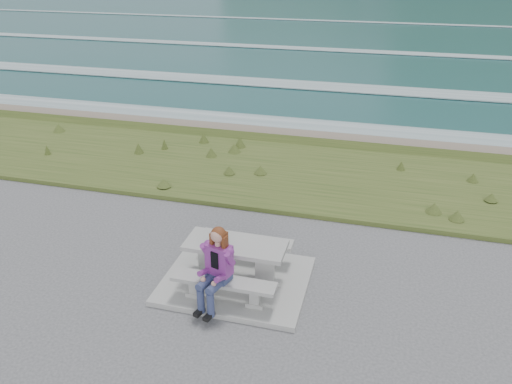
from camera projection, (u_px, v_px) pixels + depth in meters
concrete_slab at (236, 280)px, 9.16m from camera, size 2.60×2.10×0.10m
picnic_table at (236, 251)px, 8.88m from camera, size 1.80×0.75×0.75m
bench_landward at (224, 285)px, 8.38m from camera, size 1.80×0.35×0.45m
bench_seaward at (247, 242)px, 9.59m from camera, size 1.80×0.35×0.45m
grass_verge at (290, 176)px, 13.52m from camera, size 160.00×4.50×0.22m
shore_drop at (308, 140)px, 16.04m from camera, size 160.00×0.80×2.20m
ocean at (352, 76)px, 31.73m from camera, size 1600.00×1600.00×0.09m
seated_woman at (214, 279)px, 8.21m from camera, size 0.58×0.80×1.44m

